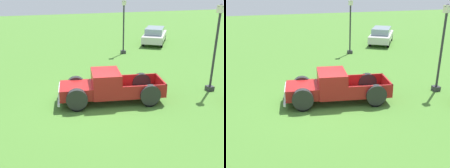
% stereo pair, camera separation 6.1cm
% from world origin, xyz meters
% --- Properties ---
extents(ground_plane, '(80.00, 80.00, 0.00)m').
position_xyz_m(ground_plane, '(0.00, 0.00, 0.00)').
color(ground_plane, '#477A2D').
extents(pickup_truck_foreground, '(2.61, 5.30, 1.56)m').
position_xyz_m(pickup_truck_foreground, '(-0.25, 0.26, 0.74)').
color(pickup_truck_foreground, maroon).
rests_on(pickup_truck_foreground, ground_plane).
extents(sedan_distant_a, '(4.89, 4.04, 1.54)m').
position_xyz_m(sedan_distant_a, '(-11.79, 8.42, 0.81)').
color(sedan_distant_a, silver).
rests_on(sedan_distant_a, ground_plane).
extents(lamp_post_near, '(0.36, 0.36, 4.55)m').
position_xyz_m(lamp_post_near, '(0.02, 6.12, 2.38)').
color(lamp_post_near, '#2D2D33').
rests_on(lamp_post_near, ground_plane).
extents(lamp_post_far, '(0.36, 0.36, 4.29)m').
position_xyz_m(lamp_post_far, '(-8.97, 4.26, 2.25)').
color(lamp_post_far, '#2D2D33').
rests_on(lamp_post_far, ground_plane).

